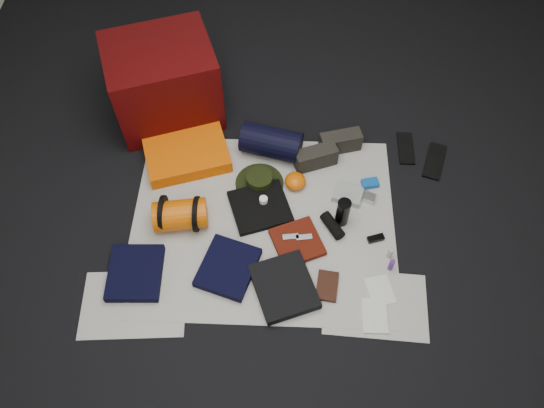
{
  "coord_description": "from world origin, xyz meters",
  "views": [
    {
      "loc": [
        0.12,
        -1.64,
        2.8
      ],
      "look_at": [
        0.05,
        0.08,
        0.1
      ],
      "focal_mm": 35.0,
      "sensor_mm": 36.0,
      "label": 1
    }
  ],
  "objects_px": {
    "water_bottle": "(343,212)",
    "stuff_sack": "(180,215)",
    "compact_camera": "(367,197)",
    "paperback_book": "(327,286)",
    "navy_duffel": "(271,142)",
    "sleeping_pad": "(186,151)",
    "red_cabinet": "(164,82)"
  },
  "relations": [
    {
      "from": "water_bottle",
      "to": "red_cabinet",
      "type": "bearing_deg",
      "value": 143.74
    },
    {
      "from": "sleeping_pad",
      "to": "water_bottle",
      "type": "distance_m",
      "value": 1.11
    },
    {
      "from": "paperback_book",
      "to": "navy_duffel",
      "type": "bearing_deg",
      "value": 117.77
    },
    {
      "from": "navy_duffel",
      "to": "water_bottle",
      "type": "distance_m",
      "value": 0.69
    },
    {
      "from": "sleeping_pad",
      "to": "red_cabinet",
      "type": "bearing_deg",
      "value": 112.96
    },
    {
      "from": "sleeping_pad",
      "to": "water_bottle",
      "type": "xyz_separation_m",
      "value": [
        1.01,
        -0.47,
        0.06
      ]
    },
    {
      "from": "water_bottle",
      "to": "compact_camera",
      "type": "xyz_separation_m",
      "value": [
        0.16,
        0.17,
        -0.08
      ]
    },
    {
      "from": "sleeping_pad",
      "to": "water_bottle",
      "type": "relative_size",
      "value": 2.56
    },
    {
      "from": "water_bottle",
      "to": "compact_camera",
      "type": "distance_m",
      "value": 0.25
    },
    {
      "from": "stuff_sack",
      "to": "compact_camera",
      "type": "relative_size",
      "value": 3.06
    },
    {
      "from": "sleeping_pad",
      "to": "navy_duffel",
      "type": "height_order",
      "value": "navy_duffel"
    },
    {
      "from": "navy_duffel",
      "to": "compact_camera",
      "type": "height_order",
      "value": "navy_duffel"
    },
    {
      "from": "navy_duffel",
      "to": "sleeping_pad",
      "type": "bearing_deg",
      "value": -161.09
    },
    {
      "from": "navy_duffel",
      "to": "stuff_sack",
      "type": "bearing_deg",
      "value": -118.89
    },
    {
      "from": "sleeping_pad",
      "to": "paperback_book",
      "type": "xyz_separation_m",
      "value": [
        0.91,
        -0.91,
        -0.04
      ]
    },
    {
      "from": "sleeping_pad",
      "to": "compact_camera",
      "type": "bearing_deg",
      "value": -14.3
    },
    {
      "from": "red_cabinet",
      "to": "navy_duffel",
      "type": "height_order",
      "value": "red_cabinet"
    },
    {
      "from": "compact_camera",
      "to": "paperback_book",
      "type": "distance_m",
      "value": 0.66
    },
    {
      "from": "sleeping_pad",
      "to": "stuff_sack",
      "type": "relative_size",
      "value": 1.66
    },
    {
      "from": "navy_duffel",
      "to": "paperback_book",
      "type": "distance_m",
      "value": 1.03
    },
    {
      "from": "stuff_sack",
      "to": "navy_duffel",
      "type": "relative_size",
      "value": 0.81
    },
    {
      "from": "sleeping_pad",
      "to": "compact_camera",
      "type": "height_order",
      "value": "sleeping_pad"
    },
    {
      "from": "red_cabinet",
      "to": "compact_camera",
      "type": "height_order",
      "value": "red_cabinet"
    },
    {
      "from": "water_bottle",
      "to": "paperback_book",
      "type": "height_order",
      "value": "water_bottle"
    },
    {
      "from": "red_cabinet",
      "to": "navy_duffel",
      "type": "bearing_deg",
      "value": -44.8
    },
    {
      "from": "red_cabinet",
      "to": "sleeping_pad",
      "type": "relative_size",
      "value": 1.28
    },
    {
      "from": "red_cabinet",
      "to": "compact_camera",
      "type": "relative_size",
      "value": 6.52
    },
    {
      "from": "stuff_sack",
      "to": "paperback_book",
      "type": "relative_size",
      "value": 1.75
    },
    {
      "from": "red_cabinet",
      "to": "stuff_sack",
      "type": "distance_m",
      "value": 0.95
    },
    {
      "from": "water_bottle",
      "to": "stuff_sack",
      "type": "bearing_deg",
      "value": -177.1
    },
    {
      "from": "water_bottle",
      "to": "paperback_book",
      "type": "bearing_deg",
      "value": -102.04
    },
    {
      "from": "stuff_sack",
      "to": "compact_camera",
      "type": "height_order",
      "value": "stuff_sack"
    }
  ]
}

